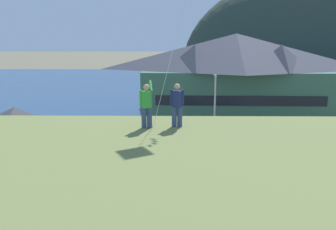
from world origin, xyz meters
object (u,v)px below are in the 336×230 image
(harbor_lodge, at_px, (235,77))
(parking_light_pole, at_px, (215,107))
(parked_car_front_row_red, at_px, (38,184))
(person_companion, at_px, (177,104))
(parked_car_front_row_silver, at_px, (167,180))
(parked_car_back_row_left, at_px, (113,153))
(moored_boat_outer_mooring, at_px, (194,104))
(person_kite_flyer, at_px, (147,104))
(wharf_dock, at_px, (172,102))
(parked_car_mid_row_far, at_px, (316,184))
(moored_boat_inner_slip, at_px, (151,101))
(storage_shed_near_lot, at_px, (17,138))
(moored_boat_wharfside, at_px, (150,103))
(parked_car_front_row_end, at_px, (257,155))
(parked_car_mid_row_near, at_px, (191,151))

(harbor_lodge, bearing_deg, parking_light_pole, -109.00)
(parked_car_front_row_red, height_order, person_companion, person_companion)
(parked_car_front_row_silver, distance_m, parked_car_back_row_left, 7.15)
(moored_boat_outer_mooring, xyz_separation_m, person_kite_flyer, (-4.16, -37.91, 6.93))
(parked_car_front_row_red, distance_m, person_companion, 13.02)
(wharf_dock, relative_size, parked_car_mid_row_far, 3.12)
(parking_light_pole, relative_size, person_kite_flyer, 3.73)
(harbor_lodge, xyz_separation_m, person_kite_flyer, (-8.54, -28.44, 1.84))
(moored_boat_inner_slip, distance_m, parking_light_pole, 23.58)
(storage_shed_near_lot, distance_m, moored_boat_wharfside, 27.19)
(storage_shed_near_lot, height_order, parked_car_front_row_end, storage_shed_near_lot)
(parking_light_pole, bearing_deg, parked_car_back_row_left, -154.21)
(moored_boat_wharfside, height_order, person_kite_flyer, person_kite_flyer)
(moored_boat_wharfside, bearing_deg, moored_boat_inner_slip, 90.79)
(parked_car_mid_row_near, bearing_deg, wharf_dock, 93.36)
(person_companion, bearing_deg, person_kite_flyer, -171.92)
(moored_boat_wharfside, relative_size, moored_boat_outer_mooring, 1.18)
(parked_car_mid_row_far, xyz_separation_m, person_kite_flyer, (-10.31, -7.57, 6.58))
(parked_car_back_row_left, bearing_deg, parked_car_front_row_red, -120.45)
(moored_boat_outer_mooring, distance_m, parked_car_front_row_end, 25.11)
(moored_boat_wharfside, bearing_deg, storage_shed_near_lot, -108.70)
(storage_shed_near_lot, distance_m, parked_car_mid_row_near, 13.86)
(moored_boat_outer_mooring, xyz_separation_m, person_companion, (-2.96, -37.74, 6.91))
(parked_car_front_row_silver, relative_size, person_kite_flyer, 2.30)
(harbor_lodge, xyz_separation_m, parked_car_front_row_end, (-0.75, -15.37, -4.74))
(parked_car_front_row_end, bearing_deg, person_kite_flyer, -120.79)
(parked_car_mid_row_far, relative_size, person_companion, 2.49)
(storage_shed_near_lot, height_order, wharf_dock, storage_shed_near_lot)
(storage_shed_near_lot, xyz_separation_m, person_companion, (12.32, -12.18, 4.97))
(parked_car_back_row_left, bearing_deg, parked_car_mid_row_near, 5.56)
(parked_car_front_row_silver, relative_size, parked_car_front_row_end, 0.99)
(moored_boat_inner_slip, relative_size, parked_car_front_row_end, 1.59)
(wharf_dock, relative_size, person_companion, 7.75)
(parked_car_front_row_silver, xyz_separation_m, parked_car_front_row_red, (-8.25, -0.82, 0.00))
(parked_car_front_row_end, height_order, parked_car_back_row_left, same)
(moored_boat_wharfside, relative_size, person_kite_flyer, 3.57)
(parked_car_front_row_end, distance_m, parked_car_front_row_red, 16.48)
(moored_boat_wharfside, xyz_separation_m, moored_boat_outer_mooring, (6.59, -0.13, -0.00))
(moored_boat_wharfside, height_order, parked_car_front_row_silver, moored_boat_wharfside)
(storage_shed_near_lot, distance_m, moored_boat_outer_mooring, 29.84)
(harbor_lodge, xyz_separation_m, storage_shed_near_lot, (-19.66, -16.09, -3.15))
(moored_boat_outer_mooring, bearing_deg, parked_car_mid_row_near, -93.94)
(moored_boat_outer_mooring, height_order, parked_car_mid_row_near, moored_boat_outer_mooring)
(parked_car_mid_row_near, bearing_deg, parked_car_front_row_end, -11.69)
(moored_boat_outer_mooring, bearing_deg, wharf_dock, 135.81)
(storage_shed_near_lot, height_order, parked_car_front_row_silver, storage_shed_near_lot)
(moored_boat_wharfside, relative_size, parked_car_mid_row_near, 1.55)
(harbor_lodge, height_order, wharf_dock, harbor_lodge)
(moored_boat_wharfside, bearing_deg, parked_car_mid_row_near, -78.28)
(parked_car_front_row_silver, xyz_separation_m, parked_car_back_row_left, (-4.50, 5.55, 0.00))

